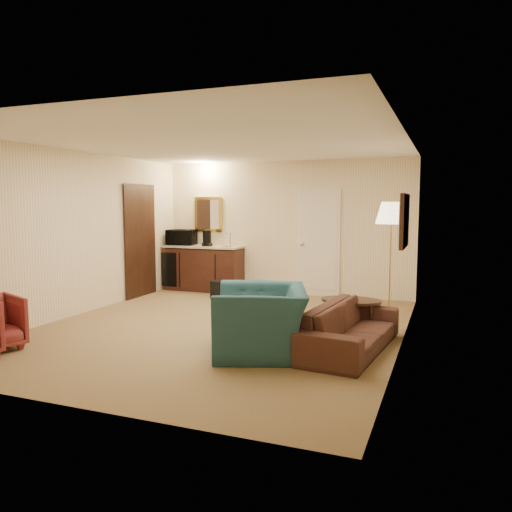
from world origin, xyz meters
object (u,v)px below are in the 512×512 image
at_px(wetbar_cabinet, 203,268).
at_px(sofa, 351,320).
at_px(floor_lamp, 390,261).
at_px(waste_bin, 217,290).
at_px(coffee_table, 351,316).
at_px(microwave, 182,235).
at_px(teal_armchair, 261,309).
at_px(coffee_maker, 207,238).

bearing_deg(wetbar_cabinet, sofa, -41.19).
relative_size(floor_lamp, waste_bin, 5.41).
height_order(wetbar_cabinet, coffee_table, wetbar_cabinet).
bearing_deg(waste_bin, microwave, 147.98).
relative_size(sofa, coffee_table, 2.33).
distance_m(wetbar_cabinet, floor_lamp, 4.09).
height_order(teal_armchair, coffee_maker, coffee_maker).
relative_size(wetbar_cabinet, floor_lamp, 0.91).
height_order(teal_armchair, waste_bin, teal_armchair).
bearing_deg(coffee_maker, microwave, 160.25).
bearing_deg(wetbar_cabinet, coffee_maker, -31.08).
bearing_deg(floor_lamp, microwave, 163.13).
relative_size(floor_lamp, coffee_maker, 5.69).
height_order(wetbar_cabinet, sofa, wetbar_cabinet).
distance_m(coffee_table, microwave, 4.67).
distance_m(teal_armchair, coffee_maker, 4.37).
distance_m(coffee_table, coffee_maker, 4.10).
bearing_deg(coffee_maker, sofa, -54.44).
distance_m(coffee_table, waste_bin, 3.23).
bearing_deg(floor_lamp, teal_armchair, -118.24).
bearing_deg(waste_bin, coffee_table, -29.87).
bearing_deg(wetbar_cabinet, waste_bin, -47.92).
distance_m(wetbar_cabinet, sofa, 4.78).
xyz_separation_m(teal_armchair, waste_bin, (-1.96, 2.90, -0.36)).
relative_size(wetbar_cabinet, coffee_table, 2.00).
height_order(floor_lamp, microwave, floor_lamp).
bearing_deg(teal_armchair, floor_lamp, 132.09).
xyz_separation_m(coffee_table, microwave, (-3.95, 2.33, 0.88)).
height_order(microwave, coffee_maker, microwave).
bearing_deg(floor_lamp, sofa, -97.78).
height_order(sofa, waste_bin, sofa).
xyz_separation_m(sofa, floor_lamp, (0.25, 1.83, 0.53)).
xyz_separation_m(floor_lamp, microwave, (-4.35, 1.32, 0.21)).
relative_size(coffee_table, microwave, 1.43).
height_order(wetbar_cabinet, teal_armchair, teal_armchair).
height_order(sofa, coffee_table, sofa).
xyz_separation_m(sofa, waste_bin, (-2.95, 2.43, -0.21)).
distance_m(sofa, teal_armchair, 1.10).
relative_size(sofa, floor_lamp, 1.06).
xyz_separation_m(teal_armchair, coffee_table, (0.84, 1.29, -0.29)).
distance_m(waste_bin, coffee_maker, 1.23).
bearing_deg(coffee_table, teal_armchair, -122.88).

